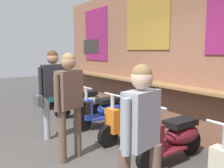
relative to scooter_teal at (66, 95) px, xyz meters
name	(u,v)px	position (x,y,z in m)	size (l,w,h in m)	color
ground_plane	(99,165)	(3.81, -1.08, -0.39)	(27.47, 27.47, 0.00)	#474442
market_stall_facade	(189,56)	(3.81, 0.93, 1.24)	(9.81, 0.61, 3.25)	#8C5B44
scooter_teal	(66,95)	(0.00, 0.00, 0.00)	(0.46, 1.40, 0.97)	#197075
scooter_silver	(83,101)	(1.14, 0.00, 0.00)	(0.46, 1.40, 0.97)	#B2B5BA
scooter_blue	(105,110)	(2.25, 0.00, 0.00)	(0.47, 1.40, 0.97)	#233D9E
scooter_orange	(132,120)	(3.25, 0.00, 0.00)	(0.49, 1.40, 0.97)	orange
scooter_maroon	(175,137)	(4.34, 0.00, 0.00)	(0.46, 1.40, 0.97)	maroon
shopper_with_handbag	(53,85)	(2.31, -1.23, 0.69)	(0.29, 0.67, 1.74)	#999EA8
shopper_browsing	(141,128)	(5.07, -1.35, 0.59)	(0.29, 0.54, 1.61)	brown
shopper_passing	(70,95)	(3.38, -1.34, 0.65)	(0.43, 0.66, 1.70)	brown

